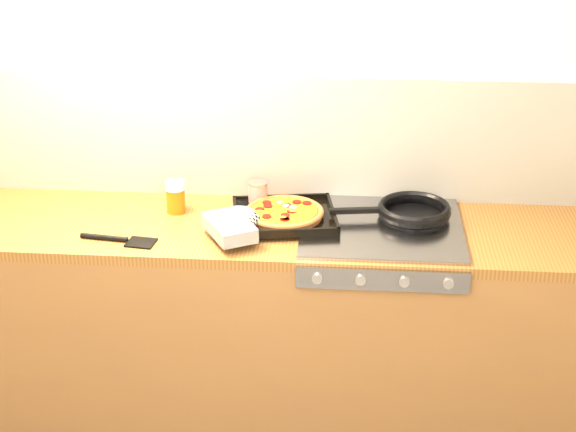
# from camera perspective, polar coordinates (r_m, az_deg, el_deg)

# --- Properties ---
(room_shell) EXTENTS (3.20, 3.20, 3.20)m
(room_shell) POSITION_cam_1_polar(r_m,az_deg,el_deg) (3.50, -1.23, 5.10)
(room_shell) COLOR white
(room_shell) RESTS_ON ground
(counter_run) EXTENTS (3.20, 0.62, 0.90)m
(counter_run) POSITION_cam_1_polar(r_m,az_deg,el_deg) (3.54, -1.59, -7.21)
(counter_run) COLOR brown
(counter_run) RESTS_ON ground
(stovetop) EXTENTS (0.60, 0.56, 0.02)m
(stovetop) POSITION_cam_1_polar(r_m,az_deg,el_deg) (3.31, 6.07, -0.77)
(stovetop) COLOR gray
(stovetop) RESTS_ON counter_run
(pizza_on_tray) EXTENTS (0.52, 0.50, 0.06)m
(pizza_on_tray) POSITION_cam_1_polar(r_m,az_deg,el_deg) (3.30, -1.23, -0.04)
(pizza_on_tray) COLOR black
(pizza_on_tray) RESTS_ON stovetop
(frying_pan) EXTENTS (0.48, 0.32, 0.05)m
(frying_pan) POSITION_cam_1_polar(r_m,az_deg,el_deg) (3.38, 8.05, 0.29)
(frying_pan) COLOR black
(frying_pan) RESTS_ON stovetop
(tomato_can) EXTENTS (0.10, 0.10, 0.11)m
(tomato_can) POSITION_cam_1_polar(r_m,az_deg,el_deg) (3.46, -1.95, 1.37)
(tomato_can) COLOR maroon
(tomato_can) RESTS_ON counter_run
(juice_glass) EXTENTS (0.10, 0.10, 0.13)m
(juice_glass) POSITION_cam_1_polar(r_m,az_deg,el_deg) (3.44, -7.28, 1.26)
(juice_glass) COLOR #ED590D
(juice_glass) RESTS_ON counter_run
(wooden_spoon) EXTENTS (0.29, 0.13, 0.02)m
(wooden_spoon) POSITION_cam_1_polar(r_m,az_deg,el_deg) (3.46, 0.77, 0.59)
(wooden_spoon) COLOR #B3764B
(wooden_spoon) RESTS_ON counter_run
(black_spatula) EXTENTS (0.29, 0.10, 0.02)m
(black_spatula) POSITION_cam_1_polar(r_m,az_deg,el_deg) (3.25, -10.84, -1.51)
(black_spatula) COLOR black
(black_spatula) RESTS_ON counter_run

